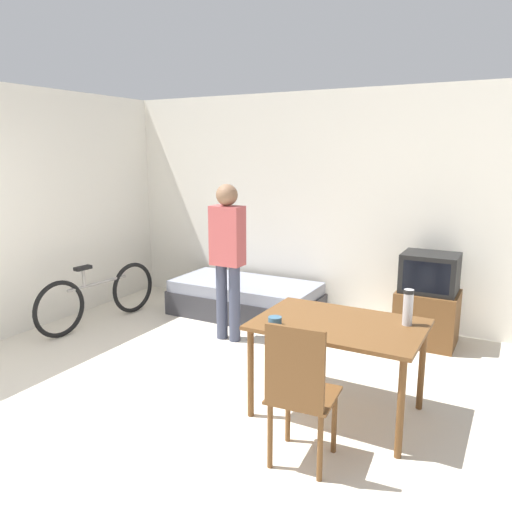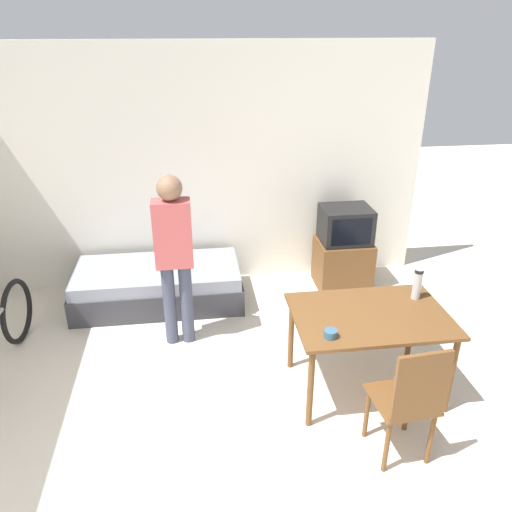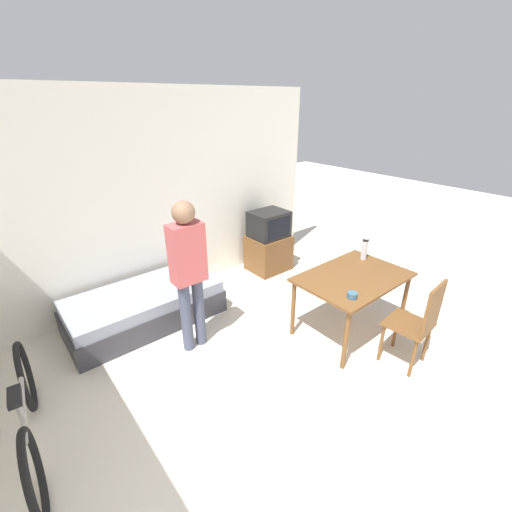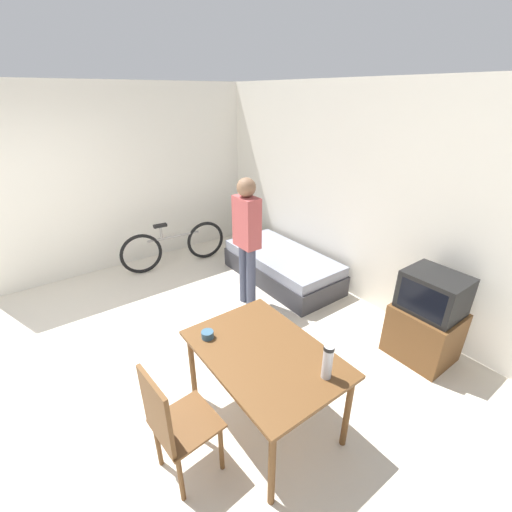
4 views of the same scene
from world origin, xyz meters
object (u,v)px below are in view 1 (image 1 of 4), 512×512
(tv, at_px, (428,302))
(thermos_flask, at_px, (408,306))
(dining_table, at_px, (339,333))
(wooden_chair, at_px, (299,389))
(bicycle, at_px, (99,297))
(daybed, at_px, (245,299))
(person_standing, at_px, (228,251))
(mate_bowl, at_px, (275,321))

(tv, distance_m, thermos_flask, 1.69)
(dining_table, height_order, wooden_chair, wooden_chair)
(dining_table, bearing_deg, bicycle, 168.80)
(dining_table, height_order, bicycle, dining_table)
(bicycle, distance_m, thermos_flask, 3.68)
(daybed, relative_size, dining_table, 1.46)
(person_standing, bearing_deg, daybed, 106.52)
(daybed, bearing_deg, thermos_flask, -33.95)
(bicycle, height_order, thermos_flask, thermos_flask)
(daybed, xyz_separation_m, person_standing, (0.23, -0.78, 0.77))
(bicycle, xyz_separation_m, mate_bowl, (2.75, -0.90, 0.44))
(bicycle, bearing_deg, daybed, 38.09)
(tv, bearing_deg, thermos_flask, -86.10)
(daybed, distance_m, dining_table, 2.50)
(person_standing, height_order, mate_bowl, person_standing)
(tv, xyz_separation_m, wooden_chair, (-0.33, -2.61, 0.09))
(thermos_flask, bearing_deg, dining_table, -157.34)
(bicycle, relative_size, mate_bowl, 16.79)
(daybed, height_order, bicycle, bicycle)
(tv, relative_size, dining_table, 0.78)
(mate_bowl, bearing_deg, daybed, 124.89)
(wooden_chair, bearing_deg, tv, 82.79)
(bicycle, relative_size, person_standing, 1.01)
(bicycle, bearing_deg, person_standing, 10.36)
(daybed, height_order, tv, tv)
(tv, relative_size, mate_bowl, 9.69)
(daybed, xyz_separation_m, thermos_flask, (2.24, -1.51, 0.67))
(wooden_chair, xyz_separation_m, thermos_flask, (0.44, 0.98, 0.34))
(tv, height_order, thermos_flask, thermos_flask)
(dining_table, bearing_deg, tv, 79.17)
(thermos_flask, xyz_separation_m, mate_bowl, (-0.87, -0.46, -0.12))
(daybed, bearing_deg, dining_table, -43.67)
(daybed, bearing_deg, bicycle, -141.91)
(wooden_chair, relative_size, person_standing, 0.59)
(daybed, relative_size, person_standing, 1.09)
(bicycle, xyz_separation_m, thermos_flask, (3.62, -0.43, 0.56))
(tv, relative_size, wooden_chair, 0.99)
(wooden_chair, bearing_deg, dining_table, 91.33)
(dining_table, distance_m, person_standing, 1.83)
(thermos_flask, height_order, mate_bowl, thermos_flask)
(tv, xyz_separation_m, mate_bowl, (-0.75, -2.10, 0.31))
(daybed, height_order, mate_bowl, mate_bowl)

